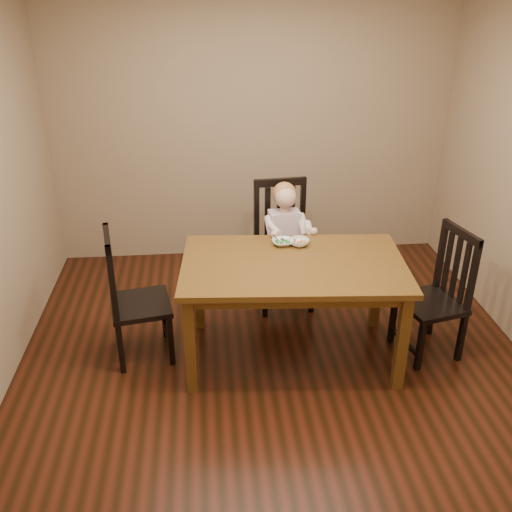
{
  "coord_description": "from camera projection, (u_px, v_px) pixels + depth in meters",
  "views": [
    {
      "loc": [
        -0.48,
        -3.64,
        2.75
      ],
      "look_at": [
        -0.12,
        0.25,
        0.8
      ],
      "focal_mm": 40.0,
      "sensor_mm": 36.0,
      "label": 1
    }
  ],
  "objects": [
    {
      "name": "bowl_peas",
      "position": [
        283.0,
        242.0,
        4.48
      ],
      "size": [
        0.17,
        0.17,
        0.04
      ],
      "primitive_type": "imported",
      "rotation": [
        0.0,
        0.0,
        0.07
      ],
      "color": "white",
      "rests_on": "dining_table"
    },
    {
      "name": "chair_right",
      "position": [
        437.0,
        296.0,
        4.42
      ],
      "size": [
        0.53,
        0.54,
        1.05
      ],
      "rotation": [
        0.0,
        0.0,
        1.81
      ],
      "color": "black",
      "rests_on": "room"
    },
    {
      "name": "toddler",
      "position": [
        284.0,
        233.0,
        4.99
      ],
      "size": [
        0.39,
        0.47,
        0.61
      ],
      "primitive_type": null,
      "rotation": [
        0.0,
        0.0,
        3.23
      ],
      "color": "silver",
      "rests_on": "chair_child"
    },
    {
      "name": "chair_left",
      "position": [
        133.0,
        299.0,
        4.36
      ],
      "size": [
        0.52,
        0.53,
        1.07
      ],
      "rotation": [
        0.0,
        0.0,
        -1.39
      ],
      "color": "black",
      "rests_on": "room"
    },
    {
      "name": "room",
      "position": [
        277.0,
        200.0,
        3.9
      ],
      "size": [
        4.01,
        4.01,
        2.71
      ],
      "color": "#3F180D",
      "rests_on": "ground"
    },
    {
      "name": "chair_child",
      "position": [
        283.0,
        247.0,
        5.11
      ],
      "size": [
        0.53,
        0.51,
        1.14
      ],
      "rotation": [
        0.0,
        0.0,
        3.23
      ],
      "color": "black",
      "rests_on": "room"
    },
    {
      "name": "fork",
      "position": [
        278.0,
        241.0,
        4.45
      ],
      "size": [
        0.06,
        0.1,
        0.04
      ],
      "rotation": [
        0.0,
        0.0,
        0.51
      ],
      "color": "silver",
      "rests_on": "bowl_peas"
    },
    {
      "name": "bowl_veg",
      "position": [
        299.0,
        242.0,
        4.47
      ],
      "size": [
        0.2,
        0.2,
        0.05
      ],
      "primitive_type": "imported",
      "rotation": [
        0.0,
        0.0,
        -0.29
      ],
      "color": "white",
      "rests_on": "dining_table"
    },
    {
      "name": "dining_table",
      "position": [
        293.0,
        274.0,
        4.25
      ],
      "size": [
        1.72,
        1.11,
        0.83
      ],
      "rotation": [
        0.0,
        0.0,
        -0.07
      ],
      "color": "#513412",
      "rests_on": "room"
    }
  ]
}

